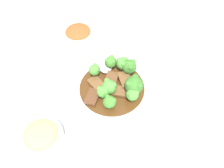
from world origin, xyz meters
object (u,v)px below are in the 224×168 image
Objects in this scene: beef_strip_4 at (98,86)px; beef_strip_0 at (92,97)px; broccoli_floret_6 at (134,85)px; broccoli_floret_8 at (123,63)px; side_bowl_kimchi at (78,34)px; broccoli_floret_4 at (110,102)px; broccoli_floret_1 at (109,87)px; broccoli_floret_5 at (129,66)px; beef_strip_3 at (112,82)px; broccoli_floret_2 at (103,92)px; broccoli_floret_3 at (94,70)px; broccoli_floret_7 at (132,94)px; beef_strip_1 at (120,91)px; sauce_dish at (178,64)px; serving_spoon at (104,60)px; main_plate at (112,89)px; broccoli_floret_0 at (111,62)px; side_bowl_appetizer at (42,136)px; beef_strip_2 at (125,80)px.

beef_strip_0 is at bearing 51.59° from beef_strip_4.
broccoli_floret_6 is 0.09m from broccoli_floret_8.
beef_strip_4 is at bearing 92.54° from side_bowl_kimchi.
broccoli_floret_6 is at bearing -163.05° from broccoli_floret_4.
broccoli_floret_5 is (-0.07, -0.05, 0.00)m from broccoli_floret_1.
beef_strip_3 is 0.08m from broccoli_floret_4.
broccoli_floret_3 is at bearing -87.80° from broccoli_floret_2.
broccoli_floret_7 is (-0.10, 0.04, 0.02)m from beef_strip_0.
broccoli_floret_6 is at bearing 161.90° from beef_strip_1.
beef_strip_1 is 1.08× the size of broccoli_floret_6.
broccoli_floret_2 reaches higher than sauce_dish.
beef_strip_0 is 1.57× the size of broccoli_floret_4.
serving_spoon is at bearing -46.09° from broccoli_floret_8.
side_bowl_kimchi reaches higher than main_plate.
broccoli_floret_2 is 0.92× the size of broccoli_floret_8.
broccoli_floret_0 is 0.06m from broccoli_floret_3.
beef_strip_4 is at bearing 4.59° from sauce_dish.
broccoli_floret_4 is at bearing 67.40° from main_plate.
broccoli_floret_8 is 0.30m from side_bowl_appetizer.
main_plate is 7.89× the size of broccoli_floret_4.
beef_strip_0 is 1.33× the size of broccoli_floret_7.
side_bowl_appetizer is (0.26, 0.06, -0.03)m from broccoli_floret_6.
sauce_dish is (-0.18, -0.03, -0.02)m from beef_strip_2.
broccoli_floret_4 is 0.16m from serving_spoon.
broccoli_floret_6 reaches higher than serving_spoon.
side_bowl_appetizer is at bearing 27.53° from beef_strip_3.
broccoli_floret_7 is at bearing 103.29° from serving_spoon.
broccoli_floret_5 is at bearing 132.96° from serving_spoon.
broccoli_floret_7 is (-0.08, 0.07, 0.02)m from beef_strip_4.
broccoli_floret_5 is 0.31m from side_bowl_appetizer.
broccoli_floret_4 is 0.19m from side_bowl_appetizer.
side_bowl_kimchi is (0.09, -0.18, -0.03)m from broccoli_floret_8.
beef_strip_1 reaches higher than sauce_dish.
beef_strip_0 is 0.13m from serving_spoon.
broccoli_floret_5 is 0.09m from serving_spoon.
beef_strip_2 is at bearing -77.43° from broccoli_floret_6.
broccoli_floret_2 reaches higher than side_bowl_appetizer.
broccoli_floret_7 is at bearing 106.52° from side_bowl_kimchi.
beef_strip_1 is at bearing -161.78° from side_bowl_appetizer.
serving_spoon is at bearing -99.87° from broccoli_floret_4.
broccoli_floret_0 is 0.99× the size of broccoli_floret_3.
broccoli_floret_6 is 1.37× the size of broccoli_floret_7.
beef_strip_3 is 1.76× the size of broccoli_floret_3.
broccoli_floret_6 reaches higher than side_bowl_kimchi.
broccoli_floret_3 is at bearing -0.66° from broccoli_floret_8.
broccoli_floret_8 is (-0.11, -0.07, 0.03)m from beef_strip_0.
serving_spoon is (0.04, -0.09, -0.00)m from beef_strip_2.
broccoli_floret_8 reaches higher than beef_strip_0.
broccoli_floret_2 is at bearing 94.83° from beef_strip_4.
beef_strip_3 is 0.74× the size of side_bowl_kimchi.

